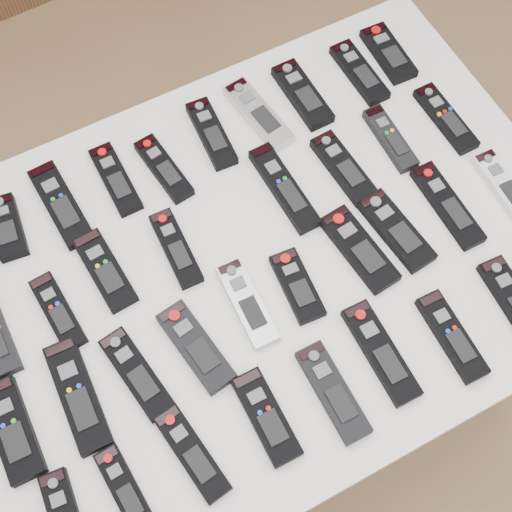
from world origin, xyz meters
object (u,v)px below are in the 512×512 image
remote_26 (447,205)px  remote_15 (343,168)px  remote_12 (105,270)px  remote_25 (396,230)px  remote_7 (302,95)px  remote_20 (137,374)px  remote_14 (284,188)px  remote_31 (266,417)px  remote_23 (297,286)px  remote_11 (58,312)px  remote_17 (446,118)px  remote_21 (196,347)px  remote_22 (247,303)px  remote_5 (211,134)px  remote_34 (452,336)px  remote_13 (176,248)px  remote_27 (505,188)px  remote_1 (7,227)px  remote_24 (359,249)px  remote_4 (164,169)px  remote_8 (359,72)px  remote_18 (13,430)px  remote_30 (192,453)px  remote_6 (258,114)px  remote_3 (116,179)px  remote_32 (333,392)px  remote_9 (388,53)px  remote_2 (61,205)px  table (256,272)px  remote_33 (381,352)px  remote_19 (78,395)px  remote_29 (125,490)px  remote_16 (390,139)px

remote_26 → remote_15: bearing=129.7°
remote_12 → remote_25: size_ratio=0.95×
remote_7 → remote_20: remote_7 is taller
remote_14 → remote_31: size_ratio=1.24×
remote_14 → remote_23: remote_14 is taller
remote_11 → remote_17: remote_11 is taller
remote_21 → remote_22: (0.12, 0.03, -0.00)m
remote_5 → remote_34: 0.63m
remote_13 → remote_26: (0.51, -0.16, -0.00)m
remote_5 → remote_27: bearing=-36.3°
remote_1 → remote_17: size_ratio=0.77×
remote_26 → remote_17: bearing=57.1°
remote_21 → remote_24: bearing=-3.6°
remote_4 → remote_8: (0.48, 0.02, -0.00)m
remote_21 → remote_18: bearing=169.6°
remote_8 → remote_22: bearing=-142.8°
remote_30 → remote_18: bearing=137.2°
remote_6 → remote_7: same height
remote_3 → remote_34: remote_34 is taller
remote_12 → remote_20: (-0.03, -0.21, 0.00)m
remote_34 → remote_32: bearing=178.8°
remote_30 → remote_1: bearing=95.5°
remote_9 → remote_17: 0.20m
remote_15 → remote_2: bearing=157.4°
table → remote_33: remote_33 is taller
remote_19 → remote_20: 0.11m
table → remote_20: 0.32m
remote_11 → remote_12: remote_11 is taller
remote_13 → remote_18: same height
remote_14 → remote_17: 0.38m
remote_34 → remote_25: bearing=84.9°
remote_9 → remote_20: size_ratio=0.88×
remote_4 → remote_1: bearing=169.8°
remote_12 → remote_30: bearing=-94.1°
remote_29 → remote_27: bearing=7.3°
remote_1 → remote_34: 0.87m
table → remote_23: remote_23 is taller
table → remote_16: remote_16 is taller
table → remote_24: (0.18, -0.08, 0.07)m
remote_11 → remote_29: bearing=-96.8°
remote_22 → remote_3: bearing=109.3°
remote_2 → remote_6: 0.45m
remote_14 → remote_17: size_ratio=1.17×
remote_4 → remote_16: size_ratio=1.01×
remote_20 → remote_24: (0.48, 0.02, 0.00)m
remote_27 → remote_34: (-0.27, -0.21, 0.00)m
remote_6 → remote_31: size_ratio=1.11×
remote_1 → remote_3: 0.23m
remote_2 → remote_21: 0.40m
table → remote_21: 0.22m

